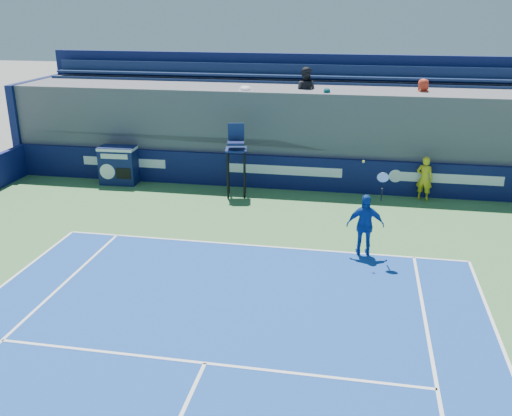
% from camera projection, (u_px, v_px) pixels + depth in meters
% --- Properties ---
extents(ball_person, '(0.63, 0.51, 1.50)m').
position_uv_depth(ball_person, '(424.00, 178.00, 18.95)').
color(ball_person, gold).
rests_on(ball_person, apron).
extents(back_hoarding, '(20.40, 0.21, 1.20)m').
position_uv_depth(back_hoarding, '(285.00, 173.00, 20.16)').
color(back_hoarding, '#0B1142').
rests_on(back_hoarding, ground).
extents(match_clock, '(1.35, 0.78, 1.40)m').
position_uv_depth(match_clock, '(119.00, 164.00, 20.71)').
color(match_clock, '#0E1747').
rests_on(match_clock, ground).
extents(umpire_chair, '(0.82, 0.82, 2.48)m').
position_uv_depth(umpire_chair, '(236.00, 152.00, 19.16)').
color(umpire_chair, black).
rests_on(umpire_chair, ground).
extents(tennis_player, '(0.99, 0.47, 2.57)m').
position_uv_depth(tennis_player, '(365.00, 225.00, 14.75)').
color(tennis_player, '#133F9C').
rests_on(tennis_player, apron).
extents(stadium_seating, '(21.00, 4.05, 4.40)m').
position_uv_depth(stadium_seating, '(293.00, 127.00, 21.63)').
color(stadium_seating, '#525358').
rests_on(stadium_seating, ground).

